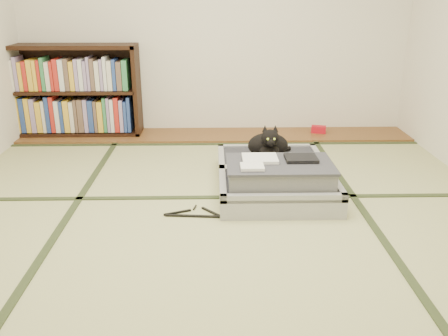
{
  "coord_description": "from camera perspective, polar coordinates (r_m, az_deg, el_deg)",
  "views": [
    {
      "loc": [
        -0.02,
        -2.77,
        1.4
      ],
      "look_at": [
        0.05,
        0.35,
        0.25
      ],
      "focal_mm": 38.0,
      "sensor_mm": 36.0,
      "label": 1
    }
  ],
  "objects": [
    {
      "name": "cable_coil",
      "position": [
        3.86,
        7.97,
        1.5
      ],
      "size": [
        0.12,
        0.12,
        0.03
      ],
      "color": "white",
      "rests_on": "suitcase"
    },
    {
      "name": "cat",
      "position": [
        3.78,
        5.38,
        2.78
      ],
      "size": [
        0.37,
        0.37,
        0.3
      ],
      "color": "black",
      "rests_on": "suitcase"
    },
    {
      "name": "suitcase",
      "position": [
        3.56,
        6.13,
        -1.0
      ],
      "size": [
        0.83,
        1.11,
        0.33
      ],
      "color": "#9D9DA1",
      "rests_on": "floor"
    },
    {
      "name": "floor",
      "position": [
        3.1,
        -0.78,
        -6.59
      ],
      "size": [
        4.5,
        4.5,
        0.0
      ],
      "primitive_type": "plane",
      "color": "#C0BF80",
      "rests_on": "ground"
    },
    {
      "name": "bookcase",
      "position": [
        5.14,
        -18.07,
        8.64
      ],
      "size": [
        1.42,
        0.32,
        0.92
      ],
      "color": "black",
      "rests_on": "wood_strip"
    },
    {
      "name": "hanger",
      "position": [
        3.21,
        -3.6,
        -5.54
      ],
      "size": [
        0.4,
        0.2,
        0.01
      ],
      "color": "black",
      "rests_on": "floor"
    },
    {
      "name": "red_item",
      "position": [
        5.1,
        11.31,
        4.58
      ],
      "size": [
        0.17,
        0.12,
        0.07
      ],
      "primitive_type": "cube",
      "rotation": [
        0.0,
        0.0,
        -0.25
      ],
      "color": "#B30E1B",
      "rests_on": "wood_strip"
    },
    {
      "name": "tatami_borders",
      "position": [
        3.55,
        -0.86,
        -2.93
      ],
      "size": [
        4.0,
        4.5,
        0.01
      ],
      "color": "#2D381E",
      "rests_on": "ground"
    },
    {
      "name": "wood_strip",
      "position": [
        4.97,
        -1.01,
        4.0
      ],
      "size": [
        4.0,
        0.5,
        0.02
      ],
      "primitive_type": "cube",
      "color": "brown",
      "rests_on": "ground"
    }
  ]
}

